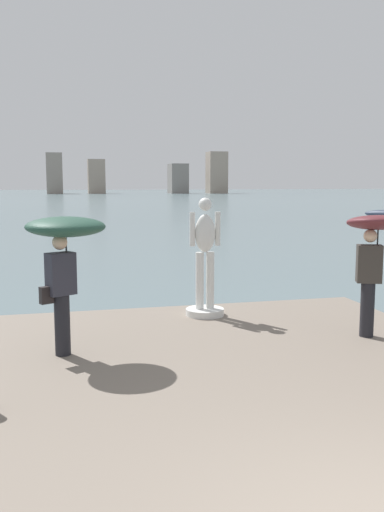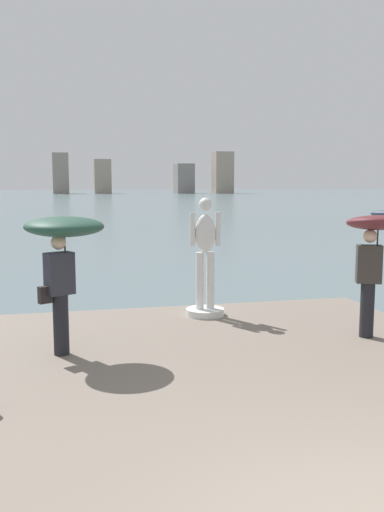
{
  "view_description": "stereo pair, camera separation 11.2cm",
  "coord_description": "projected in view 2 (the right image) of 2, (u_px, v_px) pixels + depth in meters",
  "views": [
    {
      "loc": [
        -2.32,
        -2.77,
        2.85
      ],
      "look_at": [
        0.0,
        6.76,
        1.55
      ],
      "focal_mm": 38.75,
      "sensor_mm": 36.0,
      "label": 1
    },
    {
      "loc": [
        -2.21,
        -2.8,
        2.85
      ],
      "look_at": [
        0.0,
        6.76,
        1.55
      ],
      "focal_mm": 38.75,
      "sensor_mm": 36.0,
      "label": 2
    }
  ],
  "objects": [
    {
      "name": "ground_plane",
      "position": [
        94.0,
        221.0,
        42.2
      ],
      "size": [
        400.0,
        400.0,
        0.0
      ],
      "primitive_type": "plane",
      "color": "slate"
    },
    {
      "name": "pier",
      "position": [
        284.0,
        433.0,
        5.88
      ],
      "size": [
        7.33,
        10.84,
        0.4
      ],
      "primitive_type": "cube",
      "color": "slate",
      "rests_on": "ground"
    },
    {
      "name": "statue_white_figure",
      "position": [
        205.0,
        266.0,
        10.19
      ],
      "size": [
        0.71,
        0.71,
        2.18
      ],
      "color": "silver",
      "rests_on": "pier"
    },
    {
      "name": "onlooker_left",
      "position": [
        63.0,
        242.0,
        7.82
      ],
      "size": [
        1.52,
        1.52,
        1.99
      ],
      "color": "black",
      "rests_on": "pier"
    },
    {
      "name": "onlooker_right",
      "position": [
        375.0,
        242.0,
        8.67
      ],
      "size": [
        1.28,
        1.29,
        2.01
      ],
      "color": "black",
      "rests_on": "pier"
    },
    {
      "name": "distant_skyline",
      "position": [
        86.0,
        176.0,
        147.79
      ],
      "size": [
        85.18,
        12.89,
        11.39
      ],
      "color": "gray",
      "rests_on": "ground"
    }
  ]
}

